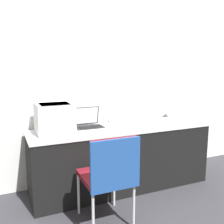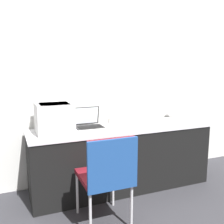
# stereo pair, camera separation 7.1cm
# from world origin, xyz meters

# --- Properties ---
(ground_plane) EXTENTS (14.00, 14.00, 0.00)m
(ground_plane) POSITION_xyz_m (0.00, 0.00, 0.00)
(ground_plane) COLOR #333338
(wall_back) EXTENTS (8.00, 0.05, 2.60)m
(wall_back) POSITION_xyz_m (0.00, 0.65, 1.30)
(wall_back) COLOR silver
(wall_back) RESTS_ON ground_plane
(table) EXTENTS (2.08, 0.58, 0.72)m
(table) POSITION_xyz_m (0.00, 0.28, 0.36)
(table) COLOR black
(table) RESTS_ON ground_plane
(printer) EXTENTS (0.37, 0.35, 0.31)m
(printer) POSITION_xyz_m (-0.74, 0.32, 0.89)
(printer) COLOR silver
(printer) RESTS_ON table
(laptop_left) EXTENTS (0.30, 0.27, 0.23)m
(laptop_left) POSITION_xyz_m (-0.34, 0.42, 0.77)
(laptop_left) COLOR black
(laptop_left) RESTS_ON table
(external_keyboard) EXTENTS (0.39, 0.13, 0.02)m
(external_keyboard) POSITION_xyz_m (-0.36, 0.18, 0.73)
(external_keyboard) COLOR silver
(external_keyboard) RESTS_ON table
(coffee_cup) EXTENTS (0.08, 0.08, 0.11)m
(coffee_cup) POSITION_xyz_m (-0.10, 0.34, 0.78)
(coffee_cup) COLOR white
(coffee_cup) RESTS_ON table
(metal_pitcher) EXTENTS (0.09, 0.09, 0.24)m
(metal_pitcher) POSITION_xyz_m (0.87, 0.45, 0.83)
(metal_pitcher) COLOR silver
(metal_pitcher) RESTS_ON table
(chair) EXTENTS (0.43, 0.48, 0.84)m
(chair) POSITION_xyz_m (-0.43, -0.40, 0.53)
(chair) COLOR maroon
(chair) RESTS_ON ground_plane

